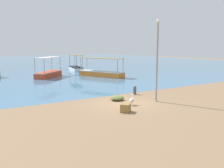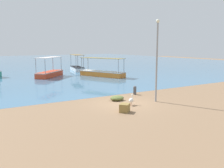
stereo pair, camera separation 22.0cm
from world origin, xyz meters
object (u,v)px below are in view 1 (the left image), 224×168
at_px(fishing_boat_outer, 76,68).
at_px(mooring_bollard, 135,90).
at_px(net_pile, 117,98).
at_px(pelican, 132,100).
at_px(lamp_post, 157,57).
at_px(cargo_crate, 126,108).
at_px(fishing_boat_far_left, 49,73).
at_px(fishing_boat_near_right, 101,73).

distance_m(fishing_boat_outer, mooring_bollard, 22.57).
xyz_separation_m(mooring_bollard, net_pile, (-2.63, -1.20, -0.22)).
bearing_deg(pelican, mooring_bollard, 49.66).
xyz_separation_m(lamp_post, cargo_crate, (-3.77, -1.26, -3.19)).
distance_m(mooring_bollard, cargo_crate, 5.95).
bearing_deg(fishing_boat_far_left, pelican, -90.25).
bearing_deg(lamp_post, pelican, 179.61).
bearing_deg(fishing_boat_outer, lamp_post, -100.06).
xyz_separation_m(fishing_boat_near_right, fishing_boat_outer, (0.32, 9.40, -0.01)).
height_order(fishing_boat_outer, cargo_crate, fishing_boat_outer).
height_order(pelican, lamp_post, lamp_post).
height_order(fishing_boat_outer, net_pile, fishing_boat_outer).
xyz_separation_m(fishing_boat_outer, lamp_post, (-4.48, -25.26, 2.95)).
height_order(fishing_boat_near_right, lamp_post, lamp_post).
bearing_deg(fishing_boat_near_right, pelican, -112.24).
bearing_deg(fishing_boat_near_right, cargo_crate, -114.85).
bearing_deg(fishing_boat_near_right, lamp_post, -104.71).
height_order(fishing_boat_far_left, pelican, fishing_boat_far_left).
bearing_deg(lamp_post, fishing_boat_near_right, 75.29).
relative_size(fishing_boat_near_right, fishing_boat_outer, 1.32).
height_order(lamp_post, mooring_bollard, lamp_post).
relative_size(mooring_bollard, net_pile, 0.69).
height_order(pelican, mooring_bollard, pelican).
xyz_separation_m(fishing_boat_near_right, cargo_crate, (-7.93, -17.12, -0.26)).
bearing_deg(fishing_boat_far_left, mooring_bollard, -81.12).
bearing_deg(pelican, cargo_crate, -138.59).
bearing_deg(pelican, fishing_boat_far_left, 89.75).
bearing_deg(net_pile, fishing_boat_far_left, 89.65).
relative_size(fishing_boat_near_right, fishing_boat_far_left, 1.38).
distance_m(lamp_post, mooring_bollard, 4.35).
bearing_deg(fishing_boat_far_left, cargo_crate, -94.28).
bearing_deg(lamp_post, cargo_crate, -161.46).
xyz_separation_m(pelican, lamp_post, (2.32, -0.02, 3.09)).
xyz_separation_m(fishing_boat_near_right, fishing_boat_far_left, (-6.40, 3.37, 0.01)).
xyz_separation_m(fishing_boat_far_left, mooring_bollard, (2.52, -16.15, -0.14)).
xyz_separation_m(pelican, mooring_bollard, (2.61, 3.07, 0.04)).
bearing_deg(cargo_crate, fishing_boat_outer, 72.72).
bearing_deg(lamp_post, net_pile, 141.12).
height_order(pelican, net_pile, pelican).
relative_size(net_pile, cargo_crate, 1.61).
distance_m(fishing_boat_near_right, fishing_boat_outer, 9.40).
bearing_deg(cargo_crate, lamp_post, 18.54).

